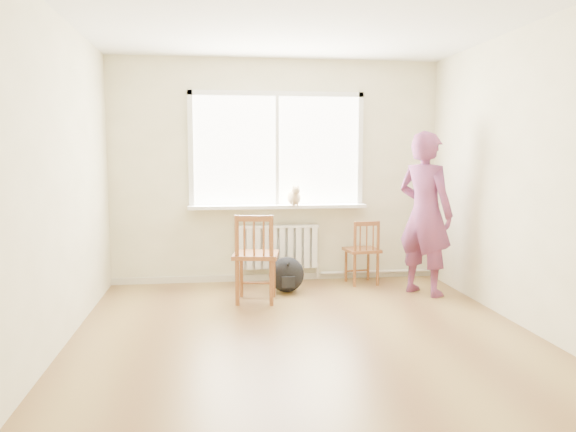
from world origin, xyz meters
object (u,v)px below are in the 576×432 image
object	(u,v)px
chair_left	(255,258)
chair_right	(363,252)
person	(425,214)
backpack	(287,274)
cat	(294,197)

from	to	relation	value
chair_left	chair_right	size ratio (longest dim) A/B	1.22
chair_right	person	distance (m)	0.92
chair_right	backpack	xyz separation A→B (m)	(-0.96, -0.25, -0.19)
person	cat	distance (m)	1.54
person	backpack	bearing A→B (deg)	43.47
chair_left	person	size ratio (longest dim) A/B	0.52
chair_left	person	xyz separation A→B (m)	(1.89, 0.12, 0.43)
chair_left	person	bearing A→B (deg)	-166.55
cat	backpack	world-z (taller)	cat
cat	person	bearing A→B (deg)	-30.26
chair_left	cat	bearing A→B (deg)	-112.75
chair_right	person	xyz separation A→B (m)	(0.55, -0.53, 0.51)
chair_right	backpack	world-z (taller)	chair_right
cat	backpack	xyz separation A→B (m)	(-0.15, -0.43, -0.85)
person	backpack	world-z (taller)	person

